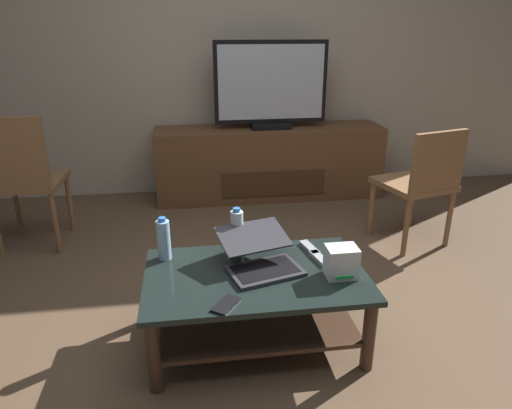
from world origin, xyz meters
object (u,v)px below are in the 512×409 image
side_chair (23,176)px  laptop (260,257)px  water_bottle_near (164,240)px  cell_phone (226,304)px  dining_chair (422,180)px  tv_remote (320,259)px  router_box (341,262)px  soundbar_remote (310,248)px  media_cabinet (269,162)px  coffee_table (256,295)px  water_bottle_far (237,231)px  television (271,87)px

side_chair → laptop: size_ratio=2.14×
water_bottle_near → side_chair: bearing=133.0°
cell_phone → dining_chair: bearing=74.2°
dining_chair → tv_remote: 1.26m
router_box → soundbar_remote: router_box is taller
media_cabinet → laptop: bearing=-101.1°
router_box → side_chair: bearing=143.4°
tv_remote → side_chair: bearing=133.6°
cell_phone → side_chair: bearing=164.9°
media_cabinet → cell_phone: (-0.58, -2.30, 0.07)m
tv_remote → soundbar_remote: size_ratio=1.00×
water_bottle_near → soundbar_remote: 0.75m
soundbar_remote → laptop: bearing=-165.2°
coffee_table → media_cabinet: 2.10m
water_bottle_near → soundbar_remote: bearing=-0.8°
laptop → water_bottle_far: size_ratio=1.84×
soundbar_remote → water_bottle_far: bearing=161.8°
television → tv_remote: 2.04m
television → laptop: 2.09m
dining_chair → water_bottle_far: dining_chair is taller
water_bottle_near → water_bottle_far: 0.37m
dining_chair → soundbar_remote: 1.20m
television → router_box: television is taller
cell_phone → tv_remote: size_ratio=0.88×
water_bottle_far → tv_remote: water_bottle_far is taller
water_bottle_far → tv_remote: (0.40, -0.16, -0.10)m
coffee_table → media_cabinet: size_ratio=0.52×
media_cabinet → water_bottle_far: (-0.48, -1.82, 0.18)m
media_cabinet → side_chair: size_ratio=2.11×
television → tv_remote: bearing=-92.6°
side_chair → tv_remote: size_ratio=5.91×
television → water_bottle_near: bearing=-115.0°
side_chair → laptop: (1.42, -1.19, -0.09)m
water_bottle_near → dining_chair: bearing=22.3°
router_box → tv_remote: 0.18m
media_cabinet → router_box: bearing=-90.9°
water_bottle_far → tv_remote: size_ratio=1.50×
router_box → water_bottle_near: size_ratio=0.66×
media_cabinet → side_chair: bearing=-155.9°
router_box → cell_phone: bearing=-163.1°
water_bottle_near → laptop: bearing=-18.8°
side_chair → water_bottle_far: (1.33, -1.00, -0.04)m
media_cabinet → router_box: media_cabinet is taller
coffee_table → tv_remote: bearing=13.2°
side_chair → soundbar_remote: side_chair is taller
media_cabinet → soundbar_remote: (-0.11, -1.85, 0.08)m
cell_phone → soundbar_remote: (0.47, 0.45, 0.01)m
side_chair → cell_phone: (1.23, -1.49, -0.15)m
coffee_table → laptop: bearing=61.6°
water_bottle_near → coffee_table: bearing=-26.1°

